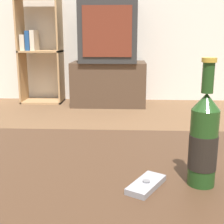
# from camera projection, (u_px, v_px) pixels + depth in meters

# --- Properties ---
(coffee_table) EXTENTS (1.20, 0.67, 0.41)m
(coffee_table) POSITION_uv_depth(u_px,v_px,m) (77.00, 185.00, 0.85)
(coffee_table) COLOR #422B1C
(coffee_table) RESTS_ON ground_plane
(tv_stand) EXTENTS (0.81, 0.48, 0.48)m
(tv_stand) POSITION_uv_depth(u_px,v_px,m) (109.00, 83.00, 3.51)
(tv_stand) COLOR #4C3828
(tv_stand) RESTS_ON ground_plane
(television) EXTENTS (0.61, 0.55, 0.65)m
(television) POSITION_uv_depth(u_px,v_px,m) (109.00, 32.00, 3.38)
(television) COLOR #2D2D2D
(television) RESTS_ON tv_stand
(bookshelf) EXTENTS (0.47, 0.30, 1.18)m
(bookshelf) POSITION_uv_depth(u_px,v_px,m) (38.00, 49.00, 3.56)
(bookshelf) COLOR tan
(bookshelf) RESTS_ON ground_plane
(beer_bottle) EXTENTS (0.07, 0.07, 0.29)m
(beer_bottle) POSITION_uv_depth(u_px,v_px,m) (204.00, 140.00, 0.71)
(beer_bottle) COLOR #1E4219
(beer_bottle) RESTS_ON coffee_table
(cell_phone) EXTENTS (0.10, 0.13, 0.02)m
(cell_phone) POSITION_uv_depth(u_px,v_px,m) (146.00, 184.00, 0.72)
(cell_phone) COLOR gray
(cell_phone) RESTS_ON coffee_table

